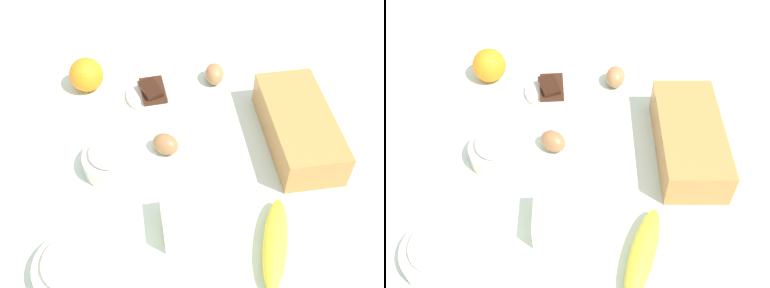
% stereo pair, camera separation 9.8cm
% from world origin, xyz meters
% --- Properties ---
extents(ground_plane, '(2.40, 2.40, 0.02)m').
position_xyz_m(ground_plane, '(0.00, 0.00, -0.01)').
color(ground_plane, silver).
extents(loaf_pan, '(0.30, 0.18, 0.08)m').
position_xyz_m(loaf_pan, '(-0.06, 0.23, 0.04)').
color(loaf_pan, '#B77A3D').
rests_on(loaf_pan, ground_plane).
extents(flour_bowl, '(0.15, 0.15, 0.07)m').
position_xyz_m(flour_bowl, '(0.28, -0.19, 0.03)').
color(flour_bowl, silver).
rests_on(flour_bowl, ground_plane).
extents(sugar_bowl, '(0.12, 0.12, 0.07)m').
position_xyz_m(sugar_bowl, '(0.04, -0.16, 0.03)').
color(sugar_bowl, silver).
rests_on(sugar_bowl, ground_plane).
extents(banana, '(0.19, 0.07, 0.04)m').
position_xyz_m(banana, '(0.21, 0.16, 0.02)').
color(banana, yellow).
rests_on(banana, ground_plane).
extents(orange_fruit, '(0.08, 0.08, 0.08)m').
position_xyz_m(orange_fruit, '(-0.21, -0.26, 0.04)').
color(orange_fruit, orange).
rests_on(orange_fruit, ground_plane).
extents(butter_block, '(0.10, 0.08, 0.06)m').
position_xyz_m(butter_block, '(0.18, -0.02, 0.03)').
color(butter_block, '#F4EDB2').
rests_on(butter_block, ground_plane).
extents(egg_near_butter, '(0.06, 0.05, 0.05)m').
position_xyz_m(egg_near_butter, '(-0.25, 0.05, 0.02)').
color(egg_near_butter, '#AA7245').
rests_on(egg_near_butter, ground_plane).
extents(egg_beside_bowl, '(0.07, 0.07, 0.04)m').
position_xyz_m(egg_beside_bowl, '(-0.01, -0.06, 0.02)').
color(egg_beside_bowl, '#9C683F').
rests_on(egg_beside_bowl, ground_plane).
extents(chocolate_plate, '(0.13, 0.13, 0.03)m').
position_xyz_m(chocolate_plate, '(-0.19, -0.10, 0.01)').
color(chocolate_plate, silver).
rests_on(chocolate_plate, ground_plane).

